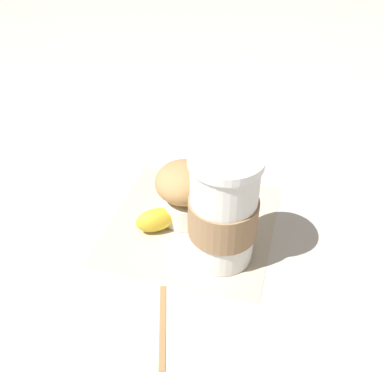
{
  "coord_description": "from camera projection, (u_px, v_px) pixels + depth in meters",
  "views": [
    {
      "loc": [
        -0.06,
        0.46,
        0.43
      ],
      "look_at": [
        0.0,
        0.0,
        0.06
      ],
      "focal_mm": 42.0,
      "sensor_mm": 36.0,
      "label": 1
    }
  ],
  "objects": [
    {
      "name": "muffin",
      "position": [
        185.0,
        190.0,
        0.61
      ],
      "size": [
        0.08,
        0.08,
        0.09
      ],
      "color": "white",
      "rests_on": "paper_napkin"
    },
    {
      "name": "paper_napkin",
      "position": [
        192.0,
        223.0,
        0.63
      ],
      "size": [
        0.25,
        0.25,
        0.0
      ],
      "primitive_type": "cube",
      "rotation": [
        0.0,
        0.0,
        -0.15
      ],
      "color": "beige",
      "rests_on": "ground_plane"
    },
    {
      "name": "coffee_cup",
      "position": [
        223.0,
        211.0,
        0.53
      ],
      "size": [
        0.09,
        0.09,
        0.15
      ],
      "color": "white",
      "rests_on": "paper_napkin"
    },
    {
      "name": "wooden_stirrer",
      "position": [
        163.0,
        325.0,
        0.5
      ],
      "size": [
        0.02,
        0.11,
        0.0
      ],
      "primitive_type": "cube",
      "rotation": [
        0.0,
        0.0,
        1.73
      ],
      "color": "#9E7547",
      "rests_on": "ground_plane"
    },
    {
      "name": "ground_plane",
      "position": [
        192.0,
        224.0,
        0.63
      ],
      "size": [
        3.0,
        3.0,
        0.0
      ],
      "primitive_type": "plane",
      "color": "beige"
    },
    {
      "name": "banana",
      "position": [
        187.0,
        189.0,
        0.66
      ],
      "size": [
        0.1,
        0.2,
        0.03
      ],
      "color": "gold",
      "rests_on": "paper_napkin"
    }
  ]
}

